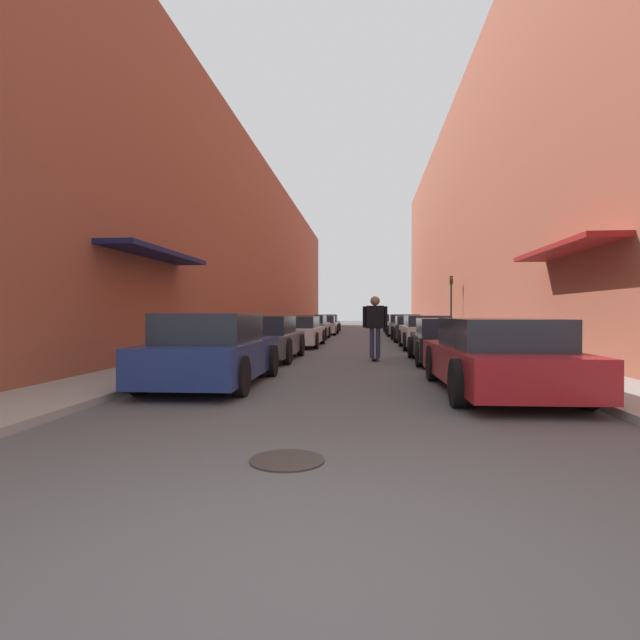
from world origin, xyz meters
name	(u,v)px	position (x,y,z in m)	size (l,w,h in m)	color
ground	(360,340)	(0.00, 22.44, 0.00)	(123.41, 123.41, 0.00)	#515154
curb_strip_left	(288,334)	(-4.54, 28.05, 0.06)	(1.80, 56.10, 0.12)	gray
curb_strip_right	(437,335)	(4.54, 28.05, 0.06)	(1.80, 56.10, 0.12)	gray
building_row_left	(243,255)	(-7.44, 28.04, 5.04)	(4.90, 56.10, 10.08)	brown
building_row_right	(487,218)	(7.44, 28.05, 7.04)	(4.90, 56.10, 14.08)	brown
parked_car_left_0	(213,351)	(-2.58, 6.67, 0.66)	(1.92, 4.31, 1.37)	navy
parked_car_left_1	(263,339)	(-2.69, 11.79, 0.63)	(2.03, 4.30, 1.29)	#515459
parked_car_left_2	(298,332)	(-2.51, 17.72, 0.60)	(1.98, 4.71, 1.24)	silver
parked_car_left_3	(311,327)	(-2.63, 23.47, 0.61)	(1.89, 4.03, 1.25)	gray
parked_car_left_4	(321,325)	(-2.57, 29.04, 0.58)	(2.05, 4.38, 1.20)	#B7B7BC
parked_car_left_5	(327,323)	(-2.67, 34.22, 0.60)	(1.94, 4.01, 1.26)	navy
parked_car_right_0	(497,357)	(2.57, 6.17, 0.63)	(1.98, 4.70, 1.28)	maroon
parked_car_right_1	(446,341)	(2.53, 11.49, 0.60)	(1.87, 4.15, 1.23)	black
parked_car_right_2	(426,332)	(2.60, 16.77, 0.63)	(1.91, 4.07, 1.28)	silver
parked_car_right_3	(413,329)	(2.55, 21.97, 0.61)	(1.96, 4.09, 1.23)	#232326
parked_car_right_4	(404,325)	(2.53, 27.57, 0.63)	(2.06, 4.47, 1.29)	gray
parked_car_right_5	(398,323)	(2.56, 33.69, 0.62)	(2.02, 4.79, 1.28)	navy
skateboarder	(375,321)	(0.58, 11.90, 1.15)	(0.72, 0.78, 1.86)	black
manhole_cover	(287,460)	(-0.38, 1.95, 0.01)	(0.70, 0.70, 0.02)	#332D28
traffic_light	(451,299)	(4.87, 24.94, 2.15)	(0.16, 0.22, 3.26)	#2D2D2D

